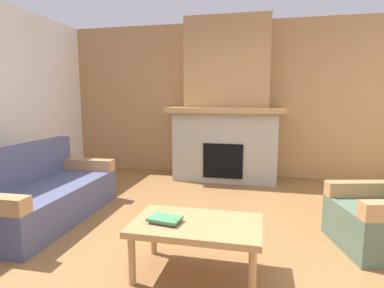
{
  "coord_description": "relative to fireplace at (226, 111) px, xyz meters",
  "views": [
    {
      "loc": [
        0.58,
        -2.65,
        1.38
      ],
      "look_at": [
        -0.2,
        0.85,
        0.85
      ],
      "focal_mm": 29.01,
      "sensor_mm": 36.0,
      "label": 1
    }
  ],
  "objects": [
    {
      "name": "wall_back_wood_panel",
      "position": [
        0.0,
        0.38,
        0.19
      ],
      "size": [
        6.0,
        0.12,
        2.7
      ],
      "primitive_type": "cube",
      "color": "#A87A4C",
      "rests_on": "ground"
    },
    {
      "name": "ground",
      "position": [
        0.0,
        -2.62,
        -1.16
      ],
      "size": [
        9.0,
        9.0,
        0.0
      ],
      "primitive_type": "plane",
      "color": "brown"
    },
    {
      "name": "couch",
      "position": [
        -1.83,
        -2.32,
        -0.88
      ],
      "size": [
        0.88,
        1.82,
        0.85
      ],
      "color": "#474C6B",
      "rests_on": "ground"
    },
    {
      "name": "coffee_table",
      "position": [
        0.12,
        -3.04,
        -0.79
      ],
      "size": [
        1.0,
        0.6,
        0.43
      ],
      "color": "#A87A4C",
      "rests_on": "ground"
    },
    {
      "name": "fireplace",
      "position": [
        0.0,
        0.0,
        0.0
      ],
      "size": [
        1.9,
        0.82,
        2.7
      ],
      "color": "gray",
      "rests_on": "ground"
    },
    {
      "name": "book_stack_near_edge",
      "position": [
        -0.12,
        -3.09,
        -0.71
      ],
      "size": [
        0.27,
        0.21,
        0.04
      ],
      "color": "#2D2D33",
      "rests_on": "coffee_table"
    }
  ]
}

